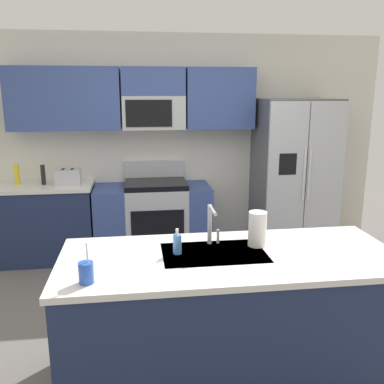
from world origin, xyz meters
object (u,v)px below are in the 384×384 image
(range_oven, at_px, (153,219))
(bottle_yellow, at_px, (17,175))
(toaster, at_px, (68,177))
(drink_cup_blue, at_px, (86,272))
(soap_dispenser, at_px, (177,244))
(refrigerator, at_px, (294,177))
(sink_faucet, at_px, (211,222))
(paper_towel_roll, at_px, (257,229))
(pepper_mill, at_px, (43,175))

(range_oven, height_order, bottle_yellow, bottle_yellow)
(toaster, height_order, drink_cup_blue, drink_cup_blue)
(range_oven, xyz_separation_m, bottle_yellow, (-1.53, 0.04, 0.57))
(drink_cup_blue, bearing_deg, toaster, 100.40)
(soap_dispenser, bearing_deg, toaster, 114.57)
(bottle_yellow, height_order, drink_cup_blue, drink_cup_blue)
(refrigerator, relative_size, soap_dispenser, 10.88)
(sink_faucet, bearing_deg, range_oven, 98.26)
(toaster, xyz_separation_m, soap_dispenser, (1.02, -2.22, -0.02))
(refrigerator, relative_size, paper_towel_roll, 7.71)
(range_oven, distance_m, refrigerator, 1.78)
(soap_dispenser, bearing_deg, sink_faucet, 26.93)
(refrigerator, distance_m, sink_faucet, 2.51)
(refrigerator, height_order, bottle_yellow, refrigerator)
(range_oven, xyz_separation_m, pepper_mill, (-1.23, -0.00, 0.57))
(bottle_yellow, distance_m, soap_dispenser, 2.81)
(range_oven, height_order, paper_towel_roll, paper_towel_roll)
(range_oven, relative_size, bottle_yellow, 5.93)
(range_oven, bearing_deg, paper_towel_roll, -74.19)
(toaster, height_order, paper_towel_roll, paper_towel_roll)
(refrigerator, xyz_separation_m, toaster, (-2.66, 0.02, 0.07))
(drink_cup_blue, bearing_deg, pepper_mill, 105.97)
(pepper_mill, distance_m, sink_faucet, 2.64)
(refrigerator, bearing_deg, soap_dispenser, -126.70)
(pepper_mill, relative_size, drink_cup_blue, 0.93)
(sink_faucet, height_order, paper_towel_roll, sink_faucet)
(refrigerator, distance_m, soap_dispenser, 2.75)
(soap_dispenser, bearing_deg, paper_towel_roll, 7.52)
(soap_dispenser, bearing_deg, refrigerator, 53.30)
(refrigerator, bearing_deg, sink_faucet, -123.88)
(refrigerator, relative_size, drink_cup_blue, 7.66)
(range_oven, bearing_deg, drink_cup_blue, -100.24)
(refrigerator, bearing_deg, bottle_yellow, 177.94)
(refrigerator, bearing_deg, toaster, 179.58)
(drink_cup_blue, distance_m, paper_towel_roll, 1.18)
(sink_faucet, distance_m, soap_dispenser, 0.29)
(paper_towel_roll, bearing_deg, soap_dispenser, -172.48)
(range_oven, distance_m, sink_faucet, 2.26)
(sink_faucet, bearing_deg, toaster, 121.05)
(refrigerator, distance_m, paper_towel_roll, 2.39)
(refrigerator, height_order, sink_faucet, refrigerator)
(refrigerator, bearing_deg, range_oven, 177.59)
(pepper_mill, relative_size, soap_dispenser, 1.33)
(toaster, height_order, soap_dispenser, toaster)
(toaster, relative_size, bottle_yellow, 1.22)
(toaster, relative_size, soap_dispenser, 1.65)
(bottle_yellow, relative_size, paper_towel_roll, 0.95)
(toaster, relative_size, pepper_mill, 1.24)
(paper_towel_roll, bearing_deg, drink_cup_blue, -158.36)
(range_oven, bearing_deg, pepper_mill, -179.88)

